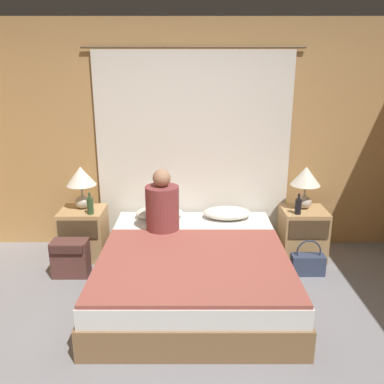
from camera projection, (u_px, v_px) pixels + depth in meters
ground_plane at (193, 355)px, 2.95m from camera, size 16.00×16.00×0.00m
wall_back at (192, 138)px, 4.51m from camera, size 4.82×0.06×2.50m
curtain_panel at (192, 152)px, 4.50m from camera, size 2.33×0.02×2.21m
bed at (192, 270)px, 3.75m from camera, size 1.69×2.00×0.42m
nightstand_left at (82, 233)px, 4.42m from camera, size 0.47×0.44×0.54m
nightstand_right at (301, 233)px, 4.43m from camera, size 0.47×0.44×0.54m
lamp_left at (80, 180)px, 4.30m from camera, size 0.32×0.32×0.46m
lamp_right at (304, 180)px, 4.31m from camera, size 0.32×0.32×0.46m
pillow_left at (158, 213)px, 4.43m from camera, size 0.52×0.34×0.12m
pillow_right at (226, 213)px, 4.43m from camera, size 0.52×0.34×0.12m
blanket_on_bed at (192, 262)px, 3.41m from camera, size 1.63×1.36×0.03m
person_left_in_bed at (161, 206)px, 4.02m from camera, size 0.33×0.33×0.64m
beer_bottle_on_left_stand at (89, 206)px, 4.19m from camera, size 0.07×0.07×0.23m
beer_bottle_on_right_stand at (297, 206)px, 4.20m from camera, size 0.07×0.07×0.22m
backpack_on_floor at (69, 256)px, 4.02m from camera, size 0.35×0.22×0.37m
handbag_on_floor at (306, 263)px, 4.08m from camera, size 0.33×0.14×0.37m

